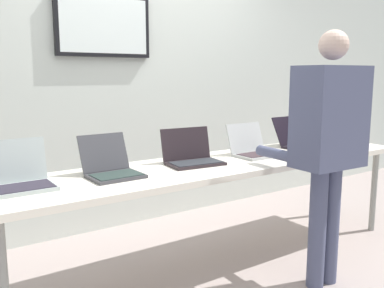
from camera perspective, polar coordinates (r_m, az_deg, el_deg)
ground at (r=3.22m, az=3.74°, el=-15.85°), size 8.00×8.00×0.04m
back_wall at (r=3.86m, az=-6.70°, el=9.83°), size 8.00×0.11×2.75m
workbench at (r=2.98m, az=3.88°, el=-3.28°), size 3.19×0.70×0.74m
equipment_box at (r=3.94m, az=18.97°, el=2.95°), size 0.41×0.36×0.40m
laptop_station_0 at (r=2.45m, az=-22.80°, el=-4.25°), size 0.38×0.29×0.26m
laptop_station_1 at (r=2.59m, az=-10.84°, el=-3.04°), size 0.31×0.34×0.24m
laptop_station_2 at (r=2.89m, az=-0.06°, el=-1.58°), size 0.39×0.31×0.24m
laptop_station_3 at (r=3.22m, az=8.26°, el=-0.56°), size 0.34×0.31×0.23m
laptop_station_4 at (r=3.65m, az=14.31°, el=0.44°), size 0.33×0.38×0.25m
person at (r=2.75m, az=17.81°, el=1.06°), size 0.45×0.60×1.61m
paper_sheet at (r=3.22m, az=13.42°, el=-1.71°), size 0.24×0.31×0.00m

